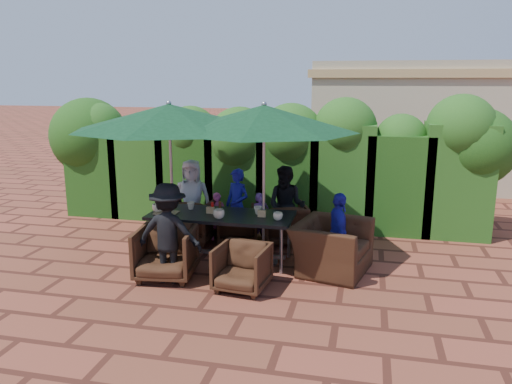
% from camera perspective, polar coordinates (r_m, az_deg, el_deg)
% --- Properties ---
extents(ground, '(80.00, 80.00, 0.00)m').
position_cam_1_polar(ground, '(7.79, -2.49, -8.06)').
color(ground, brown).
rests_on(ground, ground).
extents(dining_table, '(2.21, 0.90, 0.75)m').
position_cam_1_polar(dining_table, '(7.70, -3.99, -3.05)').
color(dining_table, black).
rests_on(dining_table, ground).
extents(umbrella_left, '(2.95, 2.95, 2.46)m').
position_cam_1_polar(umbrella_left, '(7.68, -9.89, 8.44)').
color(umbrella_left, gray).
rests_on(umbrella_left, ground).
extents(umbrella_right, '(2.76, 2.76, 2.46)m').
position_cam_1_polar(umbrella_right, '(7.30, 0.92, 8.41)').
color(umbrella_right, gray).
rests_on(umbrella_right, ground).
extents(chair_far_left, '(0.84, 0.79, 0.83)m').
position_cam_1_polar(chair_far_left, '(8.79, -7.36, -2.85)').
color(chair_far_left, black).
rests_on(chair_far_left, ground).
extents(chair_far_mid, '(0.84, 0.81, 0.70)m').
position_cam_1_polar(chair_far_mid, '(8.68, -2.28, -3.44)').
color(chair_far_mid, black).
rests_on(chair_far_mid, ground).
extents(chair_far_right, '(0.94, 0.91, 0.77)m').
position_cam_1_polar(chair_far_right, '(8.60, 3.19, -3.34)').
color(chair_far_right, black).
rests_on(chair_far_right, ground).
extents(chair_near_left, '(0.88, 0.83, 0.82)m').
position_cam_1_polar(chair_near_left, '(7.20, -10.29, -6.59)').
color(chair_near_left, black).
rests_on(chair_near_left, ground).
extents(chair_near_right, '(0.74, 0.70, 0.69)m').
position_cam_1_polar(chair_near_right, '(6.73, -1.61, -8.37)').
color(chair_near_right, black).
rests_on(chair_near_right, ground).
extents(chair_end_right, '(0.98, 1.27, 0.99)m').
position_cam_1_polar(chair_end_right, '(7.40, 8.66, -5.29)').
color(chair_end_right, black).
rests_on(chair_end_right, ground).
extents(adult_far_left, '(0.76, 0.53, 1.41)m').
position_cam_1_polar(adult_far_left, '(8.84, -7.35, -0.84)').
color(adult_far_left, silver).
rests_on(adult_far_left, ground).
extents(adult_far_mid, '(0.57, 0.53, 1.28)m').
position_cam_1_polar(adult_far_mid, '(8.62, -2.16, -1.55)').
color(adult_far_mid, '#1D1D9D').
rests_on(adult_far_mid, ground).
extents(adult_far_right, '(0.70, 0.48, 1.37)m').
position_cam_1_polar(adult_far_right, '(8.39, 3.50, -1.64)').
color(adult_far_right, black).
rests_on(adult_far_right, ground).
extents(adult_near_left, '(0.92, 0.47, 1.40)m').
position_cam_1_polar(adult_near_left, '(7.00, -9.96, -4.63)').
color(adult_near_left, black).
rests_on(adult_near_left, ground).
extents(adult_end_right, '(0.51, 0.76, 1.19)m').
position_cam_1_polar(adult_end_right, '(7.36, 9.39, -4.62)').
color(adult_end_right, '#1D1D9D').
rests_on(adult_end_right, ground).
extents(child_left, '(0.35, 0.31, 0.85)m').
position_cam_1_polar(child_left, '(8.75, -4.44, -2.81)').
color(child_left, '#E75196').
rests_on(child_left, ground).
extents(child_right, '(0.40, 0.37, 0.88)m').
position_cam_1_polar(child_right, '(8.57, 0.52, -3.00)').
color(child_right, '#81499F').
rests_on(child_right, ground).
extents(pedestrian_a, '(1.43, 1.37, 1.56)m').
position_cam_1_polar(pedestrian_a, '(11.28, 11.51, 2.37)').
color(pedestrian_a, '#2E8724').
rests_on(pedestrian_a, ground).
extents(pedestrian_b, '(0.93, 0.59, 1.88)m').
position_cam_1_polar(pedestrian_b, '(11.51, 14.71, 3.23)').
color(pedestrian_b, '#E75196').
rests_on(pedestrian_b, ground).
extents(pedestrian_c, '(1.10, 1.05, 1.63)m').
position_cam_1_polar(pedestrian_c, '(11.65, 19.77, 2.37)').
color(pedestrian_c, '#9C9DA4').
rests_on(pedestrian_c, ground).
extents(cup_a, '(0.16, 0.16, 0.13)m').
position_cam_1_polar(cup_a, '(7.90, -11.19, -1.79)').
color(cup_a, beige).
rests_on(cup_a, dining_table).
extents(cup_b, '(0.12, 0.12, 0.12)m').
position_cam_1_polar(cup_b, '(7.98, -7.46, -1.56)').
color(cup_b, beige).
rests_on(cup_b, dining_table).
extents(cup_c, '(0.17, 0.17, 0.14)m').
position_cam_1_polar(cup_c, '(7.42, -4.27, -2.52)').
color(cup_c, beige).
rests_on(cup_c, dining_table).
extents(cup_d, '(0.13, 0.13, 0.12)m').
position_cam_1_polar(cup_d, '(7.63, 0.24, -2.10)').
color(cup_d, beige).
rests_on(cup_d, dining_table).
extents(cup_e, '(0.14, 0.14, 0.11)m').
position_cam_1_polar(cup_e, '(7.33, 2.51, -2.78)').
color(cup_e, beige).
rests_on(cup_e, dining_table).
extents(ketchup_bottle, '(0.04, 0.04, 0.17)m').
position_cam_1_polar(ketchup_bottle, '(7.73, -4.99, -1.77)').
color(ketchup_bottle, '#B20C0A').
rests_on(ketchup_bottle, dining_table).
extents(sauce_bottle, '(0.04, 0.04, 0.17)m').
position_cam_1_polar(sauce_bottle, '(7.77, -4.14, -1.67)').
color(sauce_bottle, '#4C230C').
rests_on(sauce_bottle, dining_table).
extents(serving_tray, '(0.35, 0.25, 0.02)m').
position_cam_1_polar(serving_tray, '(7.82, -10.20, -2.33)').
color(serving_tray, '#9E784C').
rests_on(serving_tray, dining_table).
extents(number_block_left, '(0.12, 0.06, 0.10)m').
position_cam_1_polar(number_block_left, '(7.71, -5.23, -2.08)').
color(number_block_left, tan).
rests_on(number_block_left, dining_table).
extents(number_block_right, '(0.12, 0.06, 0.10)m').
position_cam_1_polar(number_block_right, '(7.49, 0.67, -2.48)').
color(number_block_right, tan).
rests_on(number_block_right, dining_table).
extents(hedge_wall, '(9.10, 1.60, 2.53)m').
position_cam_1_polar(hedge_wall, '(9.65, 0.89, 4.21)').
color(hedge_wall, '#163E11').
rests_on(hedge_wall, ground).
extents(building, '(6.20, 3.08, 3.20)m').
position_cam_1_polar(building, '(14.15, 19.27, 7.36)').
color(building, tan).
rests_on(building, ground).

